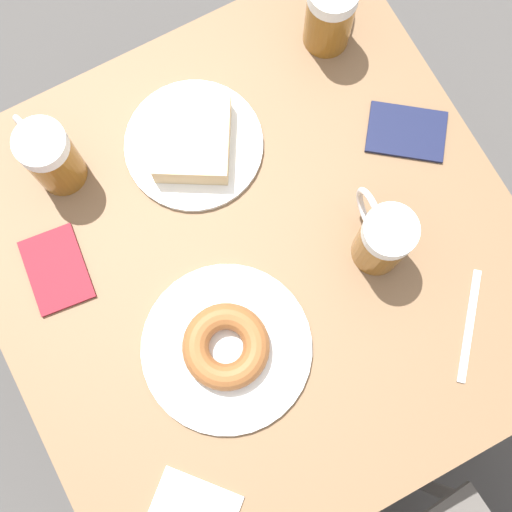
{
  "coord_description": "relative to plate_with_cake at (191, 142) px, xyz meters",
  "views": [
    {
      "loc": [
        0.11,
        0.21,
        1.79
      ],
      "look_at": [
        0.0,
        0.0,
        0.73
      ],
      "focal_mm": 50.0,
      "sensor_mm": 36.0,
      "label": 1
    }
  ],
  "objects": [
    {
      "name": "plate_with_donut",
      "position": [
        0.1,
        0.32,
        -0.0
      ],
      "size": [
        0.26,
        0.26,
        0.05
      ],
      "color": "white",
      "rests_on": "table"
    },
    {
      "name": "fork",
      "position": [
        -0.24,
        0.46,
        -0.02
      ],
      "size": [
        0.12,
        0.14,
        0.0
      ],
      "rotation": [
        0.0,
        0.0,
        5.58
      ],
      "color": "silver",
      "rests_on": "table"
    },
    {
      "name": "passport_near_edge",
      "position": [
        -0.32,
        0.14,
        -0.02
      ],
      "size": [
        0.15,
        0.15,
        0.01
      ],
      "rotation": [
        0.0,
        0.0,
        0.92
      ],
      "color": "#141938",
      "rests_on": "table"
    },
    {
      "name": "plate_with_cake",
      "position": [
        0.0,
        0.0,
        0.0
      ],
      "size": [
        0.22,
        0.22,
        0.05
      ],
      "color": "white",
      "rests_on": "table"
    },
    {
      "name": "beer_mug_center",
      "position": [
        -0.29,
        -0.07,
        0.05
      ],
      "size": [
        0.11,
        0.1,
        0.14
      ],
      "color": "#8C5619",
      "rests_on": "table"
    },
    {
      "name": "table",
      "position": [
        -0.0,
        0.21,
        -0.09
      ],
      "size": [
        0.82,
        0.83,
        0.71
      ],
      "color": "brown",
      "rests_on": "ground_plane"
    },
    {
      "name": "passport_far_edge",
      "position": [
        0.28,
        0.08,
        -0.02
      ],
      "size": [
        0.1,
        0.14,
        0.01
      ],
      "rotation": [
        0.0,
        0.0,
        3.03
      ],
      "color": "maroon",
      "rests_on": "table"
    },
    {
      "name": "ground_plane",
      "position": [
        -0.0,
        0.21,
        -0.73
      ],
      "size": [
        8.0,
        8.0,
        0.0
      ],
      "primitive_type": "plane",
      "color": "#474442"
    },
    {
      "name": "beer_mug_right",
      "position": [
        -0.18,
        0.29,
        0.05
      ],
      "size": [
        0.08,
        0.13,
        0.14
      ],
      "color": "#8C5619",
      "rests_on": "table"
    },
    {
      "name": "beer_mug_left",
      "position": [
        0.2,
        -0.06,
        0.05
      ],
      "size": [
        0.08,
        0.13,
        0.14
      ],
      "color": "#8C5619",
      "rests_on": "table"
    }
  ]
}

